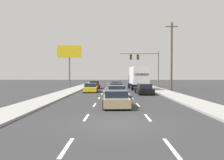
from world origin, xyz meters
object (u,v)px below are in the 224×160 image
Objects in this scene: car_yellow at (91,88)px; car_black at (144,89)px; traffic_signal_mast at (143,60)px; roadside_billboard at (69,56)px; utility_pole_mid at (172,56)px; box_truck at (138,77)px; car_green at (116,88)px; car_orange at (116,85)px; car_tan at (116,99)px; car_maroon at (95,85)px; car_silver at (117,92)px.

car_yellow is 0.96× the size of car_black.
car_black is 16.29m from traffic_signal_mast.
utility_pole_mid is at bearing -34.62° from roadside_billboard.
car_green is at bearing -128.55° from box_truck.
car_orange is 1.06× the size of car_tan.
box_truck is 16.50m from roadside_billboard.
car_black is (-0.10, -8.14, -1.48)m from box_truck.
utility_pole_mid is at bearing 48.40° from car_black.
car_maroon is 15.47m from car_silver.
car_silver reaches higher than car_green.
car_yellow is at bearing -67.54° from roadside_billboard.
car_green is 0.51× the size of roadside_billboard.
car_yellow is 0.97× the size of car_silver.
traffic_signal_mast is (8.75, 12.34, 4.65)m from car_yellow.
car_orange is at bearing -144.74° from traffic_signal_mast.
car_orange is (3.72, 1.01, -0.03)m from car_maroon.
utility_pole_mid is at bearing -38.63° from car_orange.
car_silver is at bearing 89.05° from car_tan.
car_maroon is at bearing 99.35° from car_tan.
utility_pole_mid is 21.41m from roadside_billboard.
traffic_signal_mast is at bearing -7.64° from roadside_billboard.
roadside_billboard is at bearing 112.46° from car_yellow.
car_orange is 1.01× the size of car_green.
box_truck reaches higher than car_yellow.
car_tan is 0.50× the size of box_truck.
traffic_signal_mast is (1.80, 15.52, 4.62)m from car_black.
car_maroon is 0.56× the size of traffic_signal_mast.
car_orange is at bearing 67.74° from car_yellow.
box_truck reaches higher than car_green.
car_yellow is at bearing -169.54° from utility_pole_mid.
car_silver is (3.50, -7.38, 0.03)m from car_yellow.
car_tan is 19.36m from box_truck.
roadside_billboard is (-17.60, 12.15, 0.97)m from utility_pole_mid.
car_orange is 0.43× the size of utility_pole_mid.
car_black is at bearing -47.51° from car_green.
car_tan is 27.26m from traffic_signal_mast.
roadside_billboard is at bearing 145.38° from utility_pole_mid.
car_maroon is 11.08m from traffic_signal_mast.
utility_pole_mid is at bearing 62.79° from car_tan.
car_black is at bearing -53.65° from roadside_billboard.
car_black is 22.41m from roadside_billboard.
car_orange is 22.65m from car_tan.
roadside_billboard reaches higher than car_yellow.
car_tan is 30.30m from roadside_billboard.
car_maroon is 8.01m from car_green.
car_orange reaches higher than car_tan.
car_silver reaches higher than car_tan.
car_silver is at bearing -129.42° from car_black.
roadside_billboard is (-12.97, 9.35, 4.07)m from box_truck.
car_green is at bearing -55.51° from roadside_billboard.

